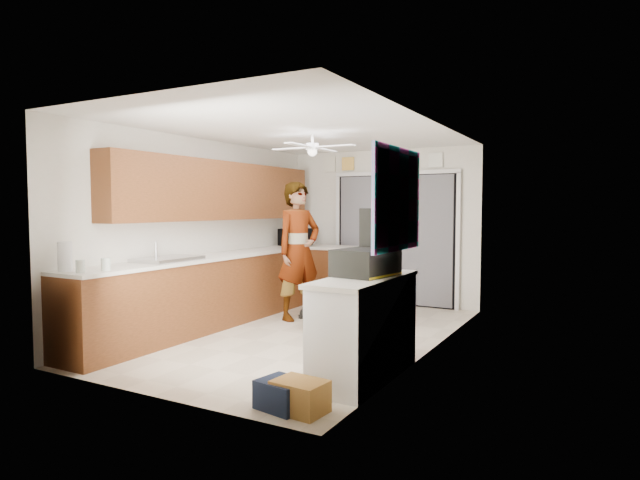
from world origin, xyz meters
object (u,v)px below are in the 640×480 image
at_px(suitcase, 366,262).
at_px(navy_crate, 283,394).
at_px(paper_towel_roll, 65,257).
at_px(cardboard_box, 300,396).
at_px(microwave, 295,237).
at_px(man, 299,251).
at_px(dog, 320,309).

distance_m(suitcase, navy_crate, 1.46).
distance_m(paper_towel_roll, cardboard_box, 2.85).
relative_size(microwave, man, 0.26).
bearing_deg(suitcase, cardboard_box, -85.10).
height_order(navy_crate, dog, dog).
bearing_deg(man, paper_towel_roll, -175.42).
bearing_deg(cardboard_box, suitcase, 86.29).
relative_size(suitcase, dog, 1.06).
bearing_deg(man, microwave, 54.98).
bearing_deg(cardboard_box, man, 121.15).
bearing_deg(paper_towel_roll, microwave, 87.50).
distance_m(suitcase, dog, 2.35).
relative_size(navy_crate, dog, 0.67).
xyz_separation_m(paper_towel_roll, dog, (1.35, 2.81, -0.87)).
bearing_deg(navy_crate, dog, 113.09).
distance_m(microwave, dog, 1.94).
relative_size(microwave, cardboard_box, 1.30).
distance_m(microwave, paper_towel_roll, 4.10).
relative_size(paper_towel_roll, navy_crate, 0.80).
bearing_deg(dog, cardboard_box, -53.43).
distance_m(navy_crate, dog, 3.00).
distance_m(paper_towel_roll, navy_crate, 2.71).
xyz_separation_m(microwave, cardboard_box, (2.50, -4.05, -0.96)).
height_order(microwave, cardboard_box, microwave).
bearing_deg(navy_crate, man, 118.81).
bearing_deg(dog, paper_towel_roll, -104.89).
xyz_separation_m(man, dog, (0.43, -0.17, -0.75)).
height_order(paper_towel_roll, cardboard_box, paper_towel_roll).
xyz_separation_m(cardboard_box, navy_crate, (-0.16, 0.00, -0.01)).
relative_size(paper_towel_roll, cardboard_box, 0.75).
height_order(paper_towel_roll, man, man).
relative_size(microwave, paper_towel_roll, 1.74).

